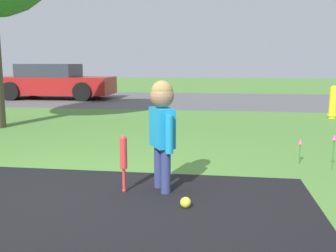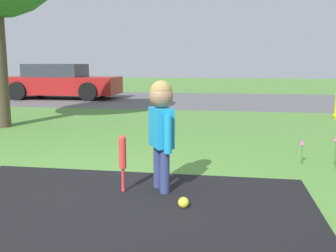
# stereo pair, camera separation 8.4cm
# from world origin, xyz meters

# --- Properties ---
(ground_plane) EXTENTS (60.00, 60.00, 0.00)m
(ground_plane) POSITION_xyz_m (0.00, 0.00, 0.00)
(ground_plane) COLOR #518438
(street_strip) EXTENTS (40.00, 6.00, 0.01)m
(street_strip) POSITION_xyz_m (0.00, 9.81, 0.00)
(street_strip) COLOR #59595B
(street_strip) RESTS_ON ground
(child) EXTENTS (0.28, 0.39, 1.06)m
(child) POSITION_xyz_m (0.73, 0.45, 0.69)
(child) COLOR navy
(child) RESTS_ON ground
(baseball_bat) EXTENTS (0.07, 0.07, 0.56)m
(baseball_bat) POSITION_xyz_m (0.38, 0.34, 0.36)
(baseball_bat) COLOR red
(baseball_bat) RESTS_ON ground
(sports_ball) EXTENTS (0.09, 0.09, 0.09)m
(sports_ball) POSITION_xyz_m (1.00, 0.04, 0.05)
(sports_ball) COLOR yellow
(sports_ball) RESTS_ON ground
(fire_hydrant) EXTENTS (0.24, 0.22, 0.74)m
(fire_hydrant) POSITION_xyz_m (3.78, 5.82, 0.36)
(fire_hydrant) COLOR yellow
(fire_hydrant) RESTS_ON ground
(parked_car) EXTENTS (4.05, 1.88, 1.22)m
(parked_car) POSITION_xyz_m (-4.54, 9.53, 0.58)
(parked_car) COLOR maroon
(parked_car) RESTS_ON ground
(flower_bed) EXTENTS (0.59, 0.36, 0.42)m
(flower_bed) POSITION_xyz_m (2.57, 1.47, 0.30)
(flower_bed) COLOR #38702D
(flower_bed) RESTS_ON ground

